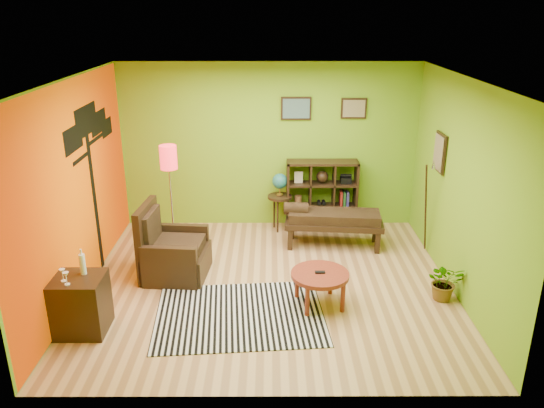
{
  "coord_description": "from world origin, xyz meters",
  "views": [
    {
      "loc": [
        0.03,
        -6.49,
        3.61
      ],
      "look_at": [
        0.05,
        0.39,
        1.05
      ],
      "focal_mm": 35.0,
      "sensor_mm": 36.0,
      "label": 1
    }
  ],
  "objects_px": {
    "bench": "(331,219)",
    "side_cabinet": "(80,304)",
    "coffee_table": "(320,277)",
    "cube_shelf": "(322,195)",
    "armchair": "(171,254)",
    "floor_lamp": "(169,167)",
    "potted_plant": "(444,285)",
    "globe_table": "(280,188)"
  },
  "relations": [
    {
      "from": "bench",
      "to": "floor_lamp",
      "type": "bearing_deg",
      "value": -172.48
    },
    {
      "from": "floor_lamp",
      "to": "bench",
      "type": "xyz_separation_m",
      "value": [
        2.45,
        0.32,
        -0.95
      ]
    },
    {
      "from": "floor_lamp",
      "to": "potted_plant",
      "type": "distance_m",
      "value": 4.18
    },
    {
      "from": "side_cabinet",
      "to": "armchair",
      "type": "bearing_deg",
      "value": 59.65
    },
    {
      "from": "cube_shelf",
      "to": "potted_plant",
      "type": "bearing_deg",
      "value": -60.16
    },
    {
      "from": "side_cabinet",
      "to": "cube_shelf",
      "type": "distance_m",
      "value": 4.42
    },
    {
      "from": "armchair",
      "to": "bench",
      "type": "distance_m",
      "value": 2.58
    },
    {
      "from": "armchair",
      "to": "bench",
      "type": "xyz_separation_m",
      "value": [
        2.37,
        0.99,
        0.13
      ]
    },
    {
      "from": "bench",
      "to": "cube_shelf",
      "type": "bearing_deg",
      "value": 96.01
    },
    {
      "from": "coffee_table",
      "to": "cube_shelf",
      "type": "distance_m",
      "value": 2.57
    },
    {
      "from": "armchair",
      "to": "floor_lamp",
      "type": "relative_size",
      "value": 0.61
    },
    {
      "from": "coffee_table",
      "to": "floor_lamp",
      "type": "height_order",
      "value": "floor_lamp"
    },
    {
      "from": "side_cabinet",
      "to": "potted_plant",
      "type": "distance_m",
      "value": 4.56
    },
    {
      "from": "floor_lamp",
      "to": "cube_shelf",
      "type": "height_order",
      "value": "floor_lamp"
    },
    {
      "from": "potted_plant",
      "to": "bench",
      "type": "bearing_deg",
      "value": 127.86
    },
    {
      "from": "floor_lamp",
      "to": "globe_table",
      "type": "distance_m",
      "value": 2.02
    },
    {
      "from": "bench",
      "to": "potted_plant",
      "type": "relative_size",
      "value": 3.09
    },
    {
      "from": "side_cabinet",
      "to": "cube_shelf",
      "type": "bearing_deg",
      "value": 45.06
    },
    {
      "from": "globe_table",
      "to": "bench",
      "type": "height_order",
      "value": "globe_table"
    },
    {
      "from": "globe_table",
      "to": "cube_shelf",
      "type": "relative_size",
      "value": 0.84
    },
    {
      "from": "side_cabinet",
      "to": "floor_lamp",
      "type": "xyz_separation_m",
      "value": [
        0.74,
        2.06,
        1.05
      ]
    },
    {
      "from": "globe_table",
      "to": "bench",
      "type": "distance_m",
      "value": 1.09
    },
    {
      "from": "bench",
      "to": "side_cabinet",
      "type": "bearing_deg",
      "value": -143.2
    },
    {
      "from": "cube_shelf",
      "to": "bench",
      "type": "relative_size",
      "value": 0.75
    },
    {
      "from": "cube_shelf",
      "to": "potted_plant",
      "type": "relative_size",
      "value": 2.33
    },
    {
      "from": "bench",
      "to": "potted_plant",
      "type": "xyz_separation_m",
      "value": [
        1.31,
        -1.68,
        -0.25
      ]
    },
    {
      "from": "armchair",
      "to": "side_cabinet",
      "type": "distance_m",
      "value": 1.62
    },
    {
      "from": "armchair",
      "to": "cube_shelf",
      "type": "xyz_separation_m",
      "value": [
        2.3,
        1.73,
        0.28
      ]
    },
    {
      "from": "coffee_table",
      "to": "side_cabinet",
      "type": "bearing_deg",
      "value": -168.63
    },
    {
      "from": "coffee_table",
      "to": "potted_plant",
      "type": "xyz_separation_m",
      "value": [
        1.65,
        0.13,
        -0.19
      ]
    },
    {
      "from": "armchair",
      "to": "side_cabinet",
      "type": "height_order",
      "value": "armchair"
    },
    {
      "from": "armchair",
      "to": "globe_table",
      "type": "distance_m",
      "value": 2.32
    },
    {
      "from": "globe_table",
      "to": "bench",
      "type": "bearing_deg",
      "value": -39.19
    },
    {
      "from": "bench",
      "to": "potted_plant",
      "type": "height_order",
      "value": "bench"
    },
    {
      "from": "cube_shelf",
      "to": "armchair",
      "type": "bearing_deg",
      "value": -143.08
    },
    {
      "from": "floor_lamp",
      "to": "potted_plant",
      "type": "relative_size",
      "value": 3.37
    },
    {
      "from": "globe_table",
      "to": "coffee_table",
      "type": "bearing_deg",
      "value": -79.23
    },
    {
      "from": "cube_shelf",
      "to": "bench",
      "type": "height_order",
      "value": "cube_shelf"
    },
    {
      "from": "cube_shelf",
      "to": "bench",
      "type": "bearing_deg",
      "value": -83.99
    },
    {
      "from": "side_cabinet",
      "to": "cube_shelf",
      "type": "relative_size",
      "value": 0.84
    },
    {
      "from": "globe_table",
      "to": "bench",
      "type": "relative_size",
      "value": 0.63
    },
    {
      "from": "side_cabinet",
      "to": "potted_plant",
      "type": "bearing_deg",
      "value": 8.89
    }
  ]
}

